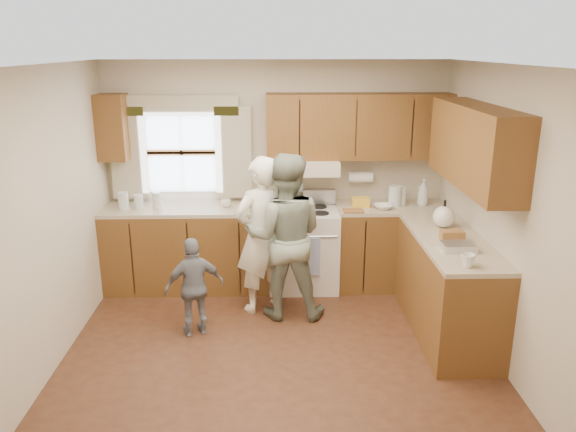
{
  "coord_description": "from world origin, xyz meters",
  "views": [
    {
      "loc": [
        -0.03,
        -4.49,
        2.64
      ],
      "look_at": [
        0.1,
        0.4,
        1.15
      ],
      "focal_mm": 35.0,
      "sensor_mm": 36.0,
      "label": 1
    }
  ],
  "objects_px": {
    "woman_left": "(262,235)",
    "woman_right": "(285,237)",
    "stove": "(303,247)",
    "child": "(195,287)"
  },
  "relations": [
    {
      "from": "woman_left",
      "to": "woman_right",
      "type": "bearing_deg",
      "value": 124.74
    },
    {
      "from": "stove",
      "to": "woman_right",
      "type": "relative_size",
      "value": 0.64
    },
    {
      "from": "woman_right",
      "to": "stove",
      "type": "bearing_deg",
      "value": -103.24
    },
    {
      "from": "stove",
      "to": "woman_left",
      "type": "bearing_deg",
      "value": -127.64
    },
    {
      "from": "woman_right",
      "to": "child",
      "type": "distance_m",
      "value": 1.0
    },
    {
      "from": "stove",
      "to": "woman_right",
      "type": "bearing_deg",
      "value": -107.42
    },
    {
      "from": "woman_left",
      "to": "child",
      "type": "bearing_deg",
      "value": 10.24
    },
    {
      "from": "woman_right",
      "to": "child",
      "type": "xyz_separation_m",
      "value": [
        -0.86,
        -0.39,
        -0.35
      ]
    },
    {
      "from": "stove",
      "to": "child",
      "type": "xyz_separation_m",
      "value": [
        -1.08,
        -1.09,
        0.01
      ]
    },
    {
      "from": "child",
      "to": "woman_right",
      "type": "bearing_deg",
      "value": -175.02
    }
  ]
}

